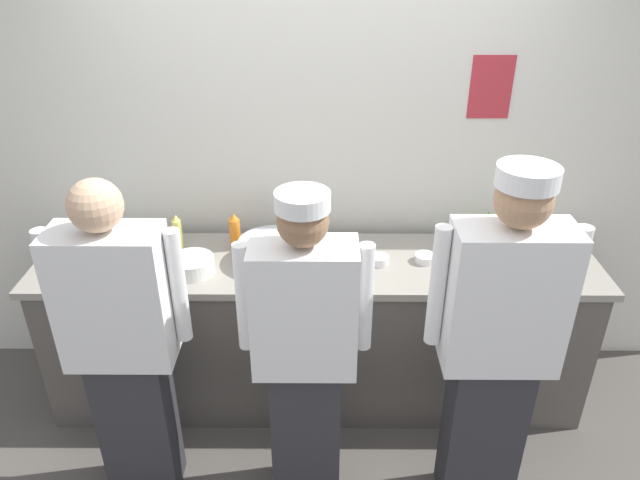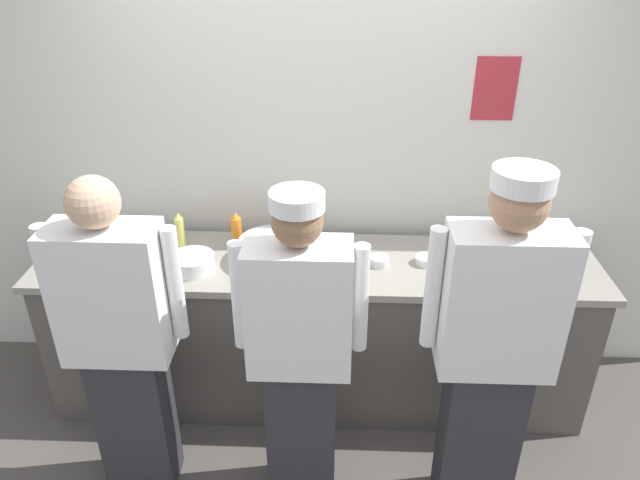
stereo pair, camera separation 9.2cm
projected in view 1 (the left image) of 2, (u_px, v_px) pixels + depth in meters
ground_plane at (317, 434)px, 3.32m from camera, size 9.00×9.00×0.00m
wall_back at (317, 139)px, 3.32m from camera, size 4.74×0.11×2.92m
prep_counter at (317, 330)px, 3.40m from camera, size 3.02×0.64×0.93m
chef_near_left at (123, 343)px, 2.64m from camera, size 0.61×0.24×1.67m
chef_center at (305, 349)px, 2.63m from camera, size 0.59×0.24×1.63m
chef_far_right at (498, 342)px, 2.55m from camera, size 0.63×0.24×1.75m
plate_stack_front at (192, 265)px, 3.06m from camera, size 0.23×0.23×0.08m
mixing_bowl_steel at (274, 251)px, 3.15m from camera, size 0.38×0.38×0.12m
sheet_tray at (120, 259)px, 3.18m from camera, size 0.53×0.40×0.02m
squeeze_bottle_primary at (178, 232)px, 3.27m from camera, size 0.05×0.05×0.20m
squeeze_bottle_secondary at (486, 229)px, 3.30m from camera, size 0.06×0.06×0.21m
squeeze_bottle_spare at (235, 232)px, 3.25m from camera, size 0.06×0.06×0.21m
ramekin_green_sauce at (539, 245)px, 3.28m from camera, size 0.09×0.09×0.05m
ramekin_red_sauce at (463, 260)px, 3.14m from camera, size 0.10×0.10×0.05m
ramekin_yellow_sauce at (380, 260)px, 3.15m from camera, size 0.10×0.10×0.04m
ramekin_orange_sauce at (425, 258)px, 3.16m from camera, size 0.11×0.11×0.04m
deli_cup at (446, 245)px, 3.25m from camera, size 0.09×0.09×0.08m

